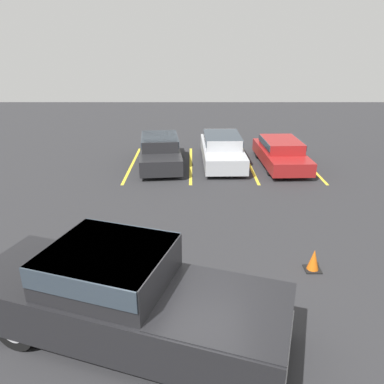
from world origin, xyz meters
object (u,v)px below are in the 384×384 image
at_px(parked_sedan_c, 280,152).
at_px(traffic_cone, 312,261).
at_px(pickup_truck, 125,296).
at_px(parked_sedan_b, 221,148).
at_px(parked_sedan_a, 159,150).

bearing_deg(parked_sedan_c, traffic_cone, -9.02).
bearing_deg(parked_sedan_c, pickup_truck, -28.15).
relative_size(pickup_truck, parked_sedan_c, 1.41).
xyz_separation_m(pickup_truck, parked_sedan_c, (5.14, 10.49, -0.26)).
relative_size(parked_sedan_b, parked_sedan_c, 1.08).
bearing_deg(parked_sedan_a, traffic_cone, 21.38).
distance_m(parked_sedan_a, traffic_cone, 9.55).
distance_m(pickup_truck, parked_sedan_a, 10.67).
bearing_deg(parked_sedan_a, parked_sedan_c, 82.28).
relative_size(parked_sedan_b, traffic_cone, 8.62).
distance_m(parked_sedan_a, parked_sedan_c, 5.38).
height_order(parked_sedan_a, traffic_cone, parked_sedan_a).
height_order(parked_sedan_b, parked_sedan_c, parked_sedan_b).
xyz_separation_m(pickup_truck, traffic_cone, (4.12, 2.18, -0.64)).
height_order(pickup_truck, parked_sedan_a, pickup_truck).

